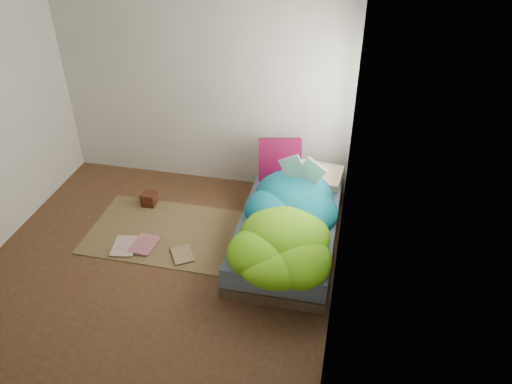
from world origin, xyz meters
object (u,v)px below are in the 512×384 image
bed (289,227)px  pillow_magenta (280,160)px  open_book (302,162)px  floor_book_a (113,246)px  floor_book_b (134,242)px  wooden_box (149,199)px

bed → pillow_magenta: (-0.23, 0.68, 0.41)m
open_book → floor_book_a: 2.18m
open_book → floor_book_b: size_ratio=1.28×
wooden_box → floor_book_a: 0.82m
floor_book_a → bed: bearing=6.8°
floor_book_b → bed: bearing=20.3°
open_book → wooden_box: (-1.78, -0.01, -0.72)m
open_book → floor_book_b: open_book is taller
wooden_box → floor_book_b: (0.12, -0.72, -0.06)m
open_book → floor_book_a: open_book is taller
bed → floor_book_a: bed is taller
floor_book_a → floor_book_b: 0.22m
pillow_magenta → wooden_box: size_ratio=3.05×
open_book → wooden_box: size_ratio=2.65×
floor_book_b → pillow_magenta: bearing=44.4°
pillow_magenta → floor_book_a: pillow_magenta is taller
wooden_box → floor_book_b: bearing=-80.7°
open_book → floor_book_b: bearing=-144.2°
pillow_magenta → floor_book_b: pillow_magenta is taller
wooden_box → floor_book_a: bearing=-95.4°
open_book → floor_book_a: bearing=-143.8°
bed → floor_book_a: size_ratio=5.98×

